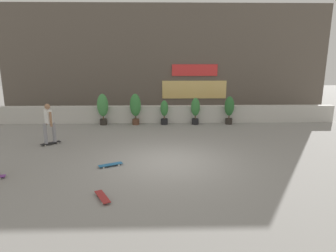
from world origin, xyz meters
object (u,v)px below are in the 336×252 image
at_px(skater_far_left, 49,122).
at_px(potted_plant_1, 135,107).
at_px(potted_plant_0, 103,107).
at_px(potted_plant_2, 164,111).
at_px(potted_plant_3, 195,109).
at_px(skateboard_near_camera, 111,165).
at_px(skateboard_aside, 102,197).
at_px(potted_plant_4, 229,108).

bearing_deg(skater_far_left, potted_plant_1, 46.85).
height_order(potted_plant_0, potted_plant_2, potted_plant_0).
distance_m(potted_plant_3, skateboard_near_camera, 6.97).
height_order(skater_far_left, skateboard_aside, skater_far_left).
height_order(potted_plant_1, potted_plant_3, potted_plant_1).
xyz_separation_m(potted_plant_1, potted_plant_2, (1.49, 0.00, -0.25)).
distance_m(potted_plant_2, skater_far_left, 5.86).
distance_m(potted_plant_3, skateboard_aside, 9.00).
relative_size(potted_plant_2, potted_plant_3, 0.91).
distance_m(skater_far_left, skateboard_near_camera, 3.92).
bearing_deg(potted_plant_2, potted_plant_3, -0.00).
bearing_deg(potted_plant_4, potted_plant_3, 180.00).
bearing_deg(potted_plant_1, potted_plant_0, 180.00).
xyz_separation_m(potted_plant_2, skateboard_near_camera, (-1.88, -5.99, -0.63)).
height_order(potted_plant_1, potted_plant_4, potted_plant_1).
distance_m(potted_plant_1, skater_far_left, 4.73).
distance_m(potted_plant_0, skateboard_near_camera, 6.19).
distance_m(potted_plant_0, potted_plant_4, 6.57).
height_order(potted_plant_1, skater_far_left, skater_far_left).
bearing_deg(skater_far_left, potted_plant_3, 28.52).
xyz_separation_m(potted_plant_3, potted_plant_4, (1.77, 0.00, 0.05)).
bearing_deg(potted_plant_1, skater_far_left, -133.15).
xyz_separation_m(potted_plant_4, skater_far_left, (-8.12, -3.45, 0.09)).
height_order(potted_plant_1, potted_plant_2, potted_plant_1).
height_order(potted_plant_0, skater_far_left, skater_far_left).
bearing_deg(potted_plant_1, potted_plant_4, 0.00).
relative_size(potted_plant_2, skateboard_near_camera, 1.57).
bearing_deg(potted_plant_2, potted_plant_4, -0.00).
bearing_deg(potted_plant_3, potted_plant_1, 180.00).
bearing_deg(potted_plant_4, potted_plant_0, 180.00).
distance_m(potted_plant_0, skateboard_aside, 8.50).
height_order(potted_plant_2, skateboard_near_camera, potted_plant_2).
xyz_separation_m(potted_plant_2, potted_plant_4, (3.39, -0.00, 0.15)).
distance_m(skater_far_left, skateboard_aside, 5.79).
distance_m(potted_plant_4, skater_far_left, 8.82).
xyz_separation_m(skater_far_left, skateboard_aside, (3.01, -4.87, -0.88)).
relative_size(potted_plant_0, potted_plant_4, 1.11).
xyz_separation_m(potted_plant_2, skater_far_left, (-4.73, -3.45, 0.25)).
xyz_separation_m(potted_plant_0, potted_plant_3, (4.79, 0.00, -0.15)).
height_order(potted_plant_4, skateboard_aside, potted_plant_4).
xyz_separation_m(potted_plant_2, potted_plant_3, (1.62, -0.00, 0.10)).
relative_size(potted_plant_4, skateboard_near_camera, 1.82).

